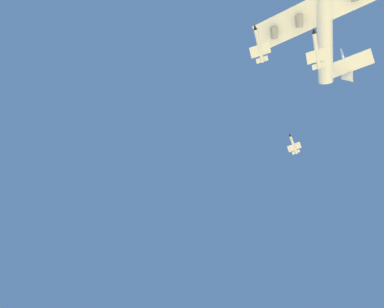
{
  "coord_description": "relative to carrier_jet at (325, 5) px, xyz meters",
  "views": [
    {
      "loc": [
        9.54,
        103.4,
        3.1
      ],
      "look_at": [
        -20.8,
        72.94,
        84.96
      ],
      "focal_mm": 31.02,
      "sensor_mm": 36.0,
      "label": 1
    }
  ],
  "objects": [
    {
      "name": "carrier_jet",
      "position": [
        0.0,
        0.0,
        0.0
      ],
      "size": [
        76.55,
        58.58,
        23.98
      ],
      "rotation": [
        -0.3,
        0.0,
        0.28
      ],
      "color": "white"
    },
    {
      "name": "chase_jet_lead",
      "position": [
        -3.31,
        -16.39,
        -24.56
      ],
      "size": [
        14.78,
        9.81,
        4.0
      ],
      "rotation": [
        0.0,
        0.0,
        0.48
      ],
      "color": "silver"
    },
    {
      "name": "chase_jet_left_wing",
      "position": [
        -61.74,
        -51.53,
        33.08
      ],
      "size": [
        15.17,
        9.02,
        4.0
      ],
      "rotation": [
        0.0,
        0.0,
        0.35
      ],
      "color": "silver"
    },
    {
      "name": "chase_jet_right_wing",
      "position": [
        9.87,
        -29.8,
        -12.86
      ],
      "size": [
        14.79,
        9.79,
        4.0
      ],
      "rotation": [
        0.0,
        0.0,
        0.47
      ],
      "color": "silver"
    }
  ]
}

